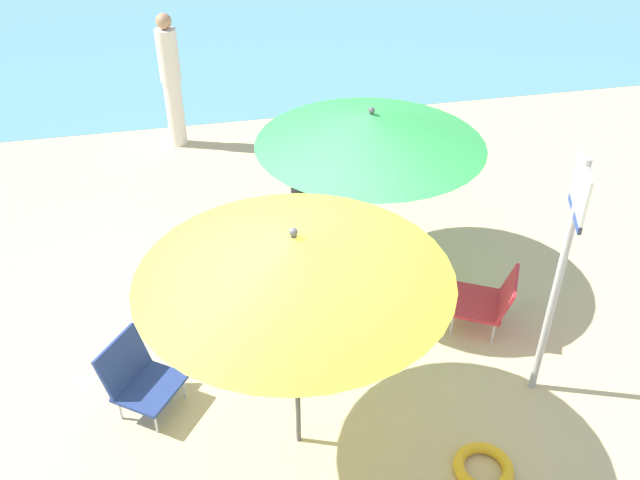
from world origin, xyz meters
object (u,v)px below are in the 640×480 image
Objects in this scene: beach_chair_c at (138,376)px; warning_sign at (566,250)px; beach_chair_b at (489,299)px; swim_ring at (483,468)px; umbrella_yellow at (294,257)px; umbrella_green at (371,129)px; person_a at (171,80)px; beach_bag at (181,309)px; beach_chair_d at (233,256)px; person_b at (299,190)px.

warning_sign is at bearing 27.26° from beach_chair_c.
swim_ring is at bearing 95.45° from beach_chair_b.
warning_sign reaches higher than umbrella_yellow.
beach_chair_b is 1.63× the size of swim_ring.
beach_chair_b is at bearing -49.11° from umbrella_green.
person_a is 3.94m from beach_bag.
warning_sign reaches higher than beach_chair_d.
beach_chair_c is 1.07m from beach_bag.
beach_chair_b is at bearing 25.50° from umbrella_yellow.
umbrella_green is 4.72× the size of swim_ring.
umbrella_yellow reaches higher than person_b.
beach_chair_c is 2.82m from swim_ring.
swim_ring is at bearing 101.82° from person_b.
beach_bag is at bearing -110.94° from beach_chair_d.
person_b is (1.80, 2.44, 0.12)m from beach_chair_c.
beach_chair_d is (-0.27, 2.16, -1.48)m from umbrella_yellow.
beach_chair_d is 0.38× the size of person_a.
person_b is 3.12× the size of beach_bag.
beach_bag reaches higher than swim_ring.
swim_ring is 1.52× the size of beach_bag.
beach_bag is at bearing 8.84° from person_a.
beach_bag is (-0.56, -0.53, -0.17)m from beach_chair_d.
person_a reaches higher than beach_bag.
beach_chair_c reaches higher than swim_ring.
umbrella_green is at bearing 18.50° from beach_chair_d.
swim_ring is at bearing 9.91° from beach_chair_c.
beach_chair_d is at bearing 43.51° from beach_bag.
warning_sign is at bearing 117.50° from person_b.
beach_chair_b is 0.41× the size of person_a.
warning_sign is at bearing 38.26° from person_a.
beach_chair_d is 0.32× the size of warning_sign.
warning_sign is (1.49, -2.94, 0.99)m from person_b.
swim_ring is at bearing -114.92° from warning_sign.
beach_bag is (-0.83, 1.63, -1.65)m from umbrella_yellow.
beach_chair_c is at bearing 34.61° from beach_chair_b.
person_b is at bearing 101.14° from swim_ring.
umbrella_yellow reaches higher than person_a.
umbrella_yellow reaches higher than umbrella_green.
warning_sign is at bearing 125.63° from beach_chair_b.
swim_ring is 3.08m from beach_bag.
swim_ring is at bearing -84.80° from umbrella_green.
warning_sign is 7.37× the size of beach_bag.
swim_ring is (2.52, -1.23, -0.29)m from beach_chair_c.
beach_bag is at bearing 15.57° from beach_chair_b.
person_b is (1.29, -2.40, -0.49)m from person_a.
beach_chair_b is 2.56m from beach_chair_d.
umbrella_green is 1.71m from person_b.
beach_bag is (-0.13, -3.85, -0.79)m from person_a.
umbrella_yellow is at bearing 7.89° from beach_chair_c.
umbrella_green is 3.09× the size of beach_chair_d.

